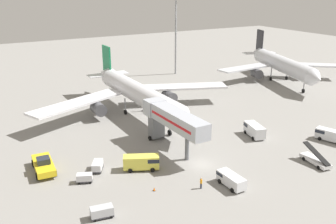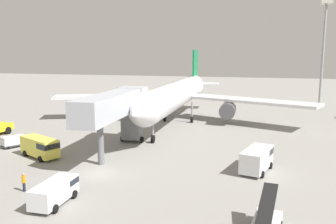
# 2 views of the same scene
# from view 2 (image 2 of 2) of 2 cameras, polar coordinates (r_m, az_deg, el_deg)

# --- Properties ---
(ground_plane) EXTENTS (300.00, 300.00, 0.00)m
(ground_plane) POSITION_cam_2_polar(r_m,az_deg,el_deg) (36.61, -11.12, -9.76)
(ground_plane) COLOR gray
(airplane_at_gate) EXTENTS (47.31, 44.09, 12.69)m
(airplane_at_gate) POSITION_cam_2_polar(r_m,az_deg,el_deg) (60.94, 1.58, 2.81)
(airplane_at_gate) COLOR silver
(airplane_at_gate) RESTS_ON ground
(jet_bridge) EXTENTS (3.65, 16.63, 7.48)m
(jet_bridge) POSITION_cam_2_polar(r_m,az_deg,el_deg) (42.74, -8.23, 0.82)
(jet_bridge) COLOR #B2B7C1
(jet_bridge) RESTS_ON ground
(service_van_mid_center) EXTENTS (5.82, 4.12, 2.30)m
(service_van_mid_center) POSITION_cam_2_polar(r_m,az_deg,el_deg) (43.44, -19.97, -5.28)
(service_van_mid_center) COLOR #E5DB4C
(service_van_mid_center) RESTS_ON ground
(service_van_outer_left) EXTENTS (3.38, 5.58, 2.34)m
(service_van_outer_left) POSITION_cam_2_polar(r_m,az_deg,el_deg) (37.47, 14.24, -7.29)
(service_van_outer_left) COLOR white
(service_van_outer_left) RESTS_ON ground
(service_van_outer_right) EXTENTS (2.12, 4.71, 1.83)m
(service_van_outer_right) POSITION_cam_2_polar(r_m,az_deg,el_deg) (30.31, -17.79, -12.06)
(service_van_outer_right) COLOR white
(service_van_outer_right) RESTS_ON ground
(baggage_cart_near_left) EXTENTS (2.59, 3.12, 1.44)m
(baggage_cart_near_left) POSITION_cam_2_polar(r_m,az_deg,el_deg) (49.67, -23.75, -4.31)
(baggage_cart_near_left) COLOR #38383D
(baggage_cart_near_left) RESTS_ON ground
(ground_crew_worker_foreground) EXTENTS (0.36, 0.36, 1.68)m
(ground_crew_worker_foreground) POSITION_cam_2_polar(r_m,az_deg,el_deg) (33.74, -22.34, -10.40)
(ground_crew_worker_foreground) COLOR #1E2333
(ground_crew_worker_foreground) RESTS_ON ground
(apron_light_mast) EXTENTS (2.40, 2.40, 23.87)m
(apron_light_mast) POSITION_cam_2_polar(r_m,az_deg,el_deg) (88.64, 24.02, 11.78)
(apron_light_mast) COLOR #93969B
(apron_light_mast) RESTS_ON ground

